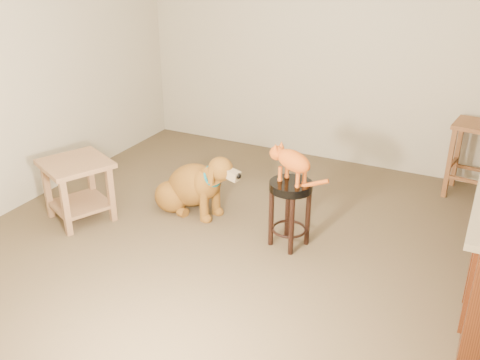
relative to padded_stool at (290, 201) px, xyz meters
The scene contains 7 objects.
floor 0.48m from the padded_stool, 165.10° to the right, with size 4.50×4.00×0.01m, color brown.
room_shell 1.31m from the padded_stool, 165.10° to the right, with size 4.54×4.04×2.62m.
padded_stool is the anchor object (origin of this frame).
wood_stool 2.02m from the padded_stool, 53.68° to the left, with size 0.44×0.44×0.73m.
side_table 1.87m from the padded_stool, 167.08° to the right, with size 0.71×0.71×0.55m.
golden_retriever 1.02m from the padded_stool, behind, with size 1.01×0.56×0.65m.
tabby_kitten 0.34m from the padded_stool, 157.15° to the left, with size 0.52×0.24×0.32m.
Camera 1 is at (1.59, -3.48, 2.32)m, focal length 40.00 mm.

